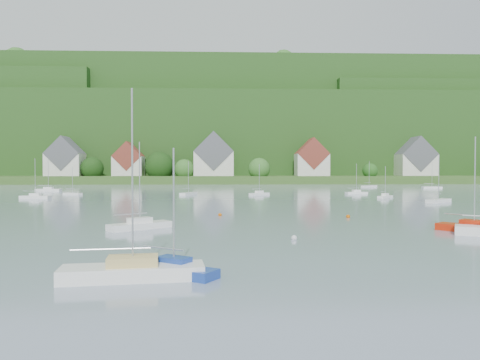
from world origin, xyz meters
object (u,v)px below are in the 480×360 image
object	(u,v)px
near_sailboat_1	(174,268)
near_sailboat_5	(474,227)
near_sailboat_3	(140,224)
near_sailboat_2	(133,270)

from	to	relation	value
near_sailboat_1	near_sailboat_5	size ratio (longest dim) A/B	0.79
near_sailboat_1	near_sailboat_3	xyz separation A→B (m)	(-5.39, 19.25, 0.04)
near_sailboat_2	near_sailboat_5	bearing A→B (deg)	23.85
near_sailboat_5	near_sailboat_2	bearing A→B (deg)	-99.44
near_sailboat_3	near_sailboat_2	bearing A→B (deg)	-119.58
near_sailboat_1	near_sailboat_2	xyz separation A→B (m)	(-2.04, -0.92, 0.09)
near_sailboat_2	near_sailboat_5	xyz separation A→B (m)	(27.65, 16.78, -0.04)
near_sailboat_1	near_sailboat_2	world-z (taller)	near_sailboat_2
near_sailboat_1	near_sailboat_5	xyz separation A→B (m)	(25.61, 15.86, 0.05)
near_sailboat_2	near_sailboat_3	world-z (taller)	near_sailboat_2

